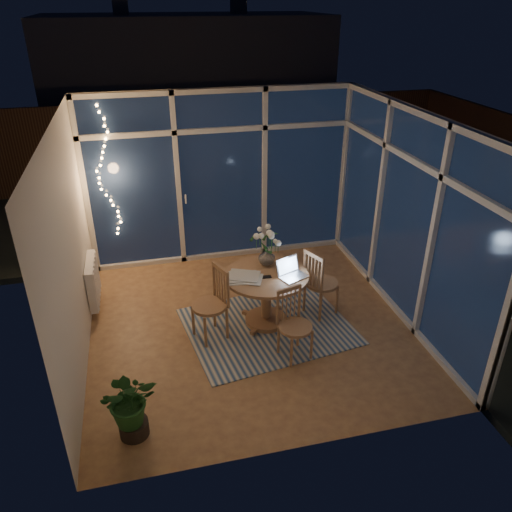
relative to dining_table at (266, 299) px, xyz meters
The scene contains 25 objects.
floor 0.40m from the dining_table, behind, with size 4.00×4.00×0.00m, color brown.
ceiling 2.25m from the dining_table, behind, with size 4.00×4.00×0.00m, color white.
wall_back 2.21m from the dining_table, 95.32° to the left, with size 4.00×0.04×2.60m, color silver.
wall_front 2.23m from the dining_table, 95.26° to the right, with size 4.00×0.04×2.60m, color silver.
wall_left 2.38m from the dining_table, behind, with size 0.04×4.00×2.60m, color silver.
wall_right 2.05m from the dining_table, ahead, with size 0.04×4.00×2.60m, color silver.
window_wall_back 2.17m from the dining_table, 95.43° to the left, with size 4.00×0.10×2.60m, color silver.
window_wall_right 2.01m from the dining_table, ahead, with size 0.10×4.00×2.60m, color silver.
radiator 2.30m from the dining_table, 157.30° to the left, with size 0.10×0.70×0.58m, color white.
fairy_lights 2.87m from the dining_table, 134.47° to the left, with size 0.24×0.10×1.85m, color #E9A75D, non-canonical shape.
garden_patio 5.02m from the dining_table, 86.39° to the left, with size 12.00×6.00×0.10m, color black.
garden_fence 5.52m from the dining_table, 91.93° to the left, with size 11.00×0.08×1.80m, color #371F14.
neighbour_roof 8.69m from the dining_table, 89.22° to the left, with size 7.00×3.00×2.20m, color #353740.
garden_shrubs 3.53m from the dining_table, 106.21° to the left, with size 0.90×0.90×0.90m, color black.
rug 0.36m from the dining_table, 90.00° to the right, with size 1.99×1.59×0.01m, color beige.
dining_table is the anchor object (origin of this frame).
chair_left 0.76m from the dining_table, 169.51° to the right, with size 0.44×0.44×0.95m, color #976144.
chair_right 0.76m from the dining_table, ahead, with size 0.44×0.44×0.95m, color #976144.
chair_front 0.75m from the dining_table, 78.42° to the right, with size 0.40×0.40×0.87m, color #976144.
laptop 0.58m from the dining_table, 25.35° to the right, with size 0.33×0.28×0.24m, color silver, non-canonical shape.
flower_vase 0.53m from the dining_table, 74.50° to the left, with size 0.20×0.20×0.21m, color silver.
bowl 0.55m from the dining_table, 24.52° to the left, with size 0.15×0.15×0.04m, color silver.
newspapers 0.46m from the dining_table, behind, with size 0.37×0.28×0.02m, color beige.
phone 0.37m from the dining_table, 106.92° to the right, with size 0.12×0.06×0.01m, color black.
potted_plant 2.25m from the dining_table, 138.69° to the right, with size 0.54×0.47×0.76m, color #1B4C1D.
Camera 1 is at (-1.18, -5.09, 3.75)m, focal length 35.00 mm.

